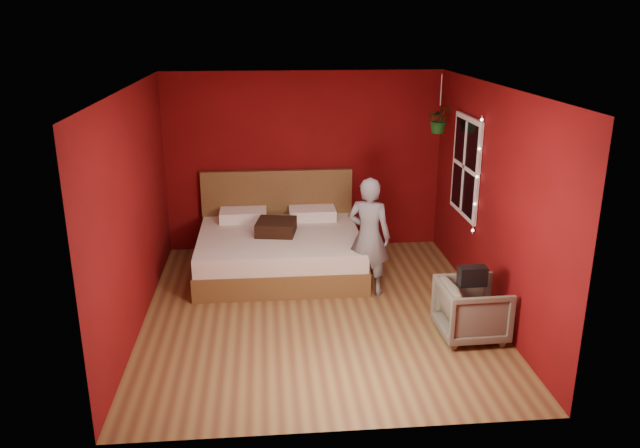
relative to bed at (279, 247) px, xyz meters
The scene contains 10 objects.
floor 1.46m from the bed, 73.66° to the right, with size 4.50×4.50×0.00m, color olive.
room_walls 1.98m from the bed, 73.66° to the right, with size 4.04×4.54×2.62m.
window 2.69m from the bed, 11.28° to the right, with size 0.05×0.97×1.27m.
fairy_lights 2.81m from the bed, 23.06° to the right, with size 0.04×0.04×1.45m.
bed is the anchor object (origin of this frame).
person 1.45m from the bed, 38.95° to the right, with size 0.54×0.36×1.49m, color slate.
armchair 2.92m from the bed, 46.63° to the right, with size 0.68×0.70×0.63m, color #6B6554.
handbag 2.96m from the bed, 48.05° to the right, with size 0.29×0.14×0.21m, color black.
throw_pillow 0.34m from the bed, 114.55° to the right, with size 0.50×0.50×0.18m, color black.
hanging_plant 2.75m from the bed, ahead, with size 0.36×0.32×0.77m.
Camera 1 is at (-0.57, -6.63, 3.29)m, focal length 35.00 mm.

